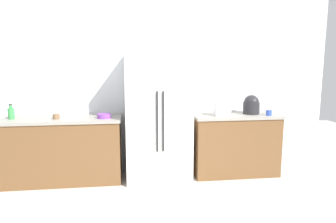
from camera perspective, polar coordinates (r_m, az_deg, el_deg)
kitchen_back_panel at (r=4.61m, az=-2.26°, el=6.43°), size 5.40×0.10×2.89m
counter_left at (r=4.51m, az=-19.09°, el=-6.86°), size 1.61×0.59×0.91m
counter_right at (r=4.68m, az=12.41°, el=-5.98°), size 1.27×0.59×0.91m
refrigerator at (r=4.29m, az=-1.92°, el=-1.12°), size 0.91×0.65×1.79m
toaster at (r=4.41m, az=10.17°, el=0.54°), size 0.22×0.16×0.20m
rice_cooker at (r=4.66m, az=15.46°, el=1.17°), size 0.24×0.24×0.28m
bottle_a at (r=4.59m, az=-27.51°, el=-0.25°), size 0.08×0.08×0.21m
cup_a at (r=4.61m, az=18.52°, el=-0.22°), size 0.08×0.08×0.08m
cup_b at (r=4.36m, az=-20.38°, el=-0.88°), size 0.09×0.09×0.07m
bowl_a at (r=4.25m, az=-11.98°, el=-0.82°), size 0.19×0.19×0.06m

